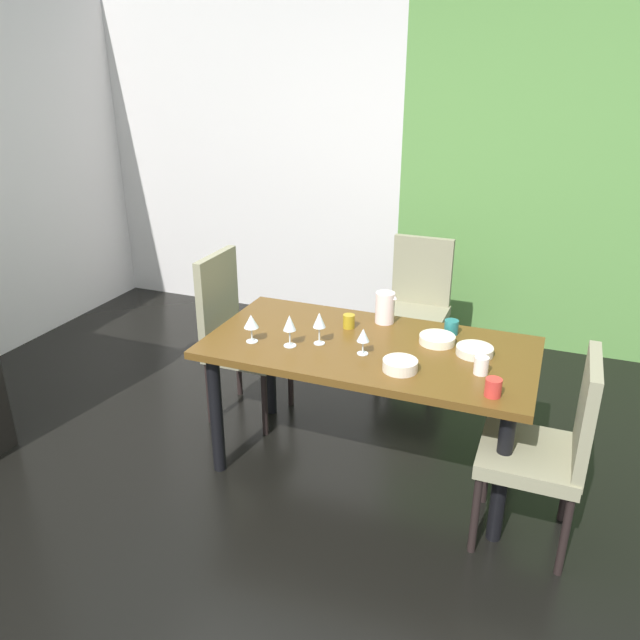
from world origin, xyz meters
name	(u,v)px	position (x,y,z in m)	size (l,w,h in m)	color
ground_plane	(251,505)	(0.00, 0.00, -0.01)	(5.40, 5.23, 0.02)	black
back_panel_interior	(245,157)	(-1.32, 2.57, 1.34)	(2.76, 0.10, 2.68)	silver
garden_window_panel	(584,176)	(1.38, 2.57, 1.34)	(2.64, 0.10, 2.68)	#5C9245
dining_table	(369,360)	(0.44, 0.53, 0.65)	(1.69, 0.86, 0.75)	brown
chair_left_far	(236,331)	(-0.49, 0.80, 0.56)	(0.45, 0.44, 1.04)	gray
chair_head_far	(417,301)	(0.41, 1.78, 0.54)	(0.44, 0.45, 0.97)	gray
chair_right_near	(551,443)	(1.37, 0.27, 0.54)	(0.44, 0.44, 0.97)	gray
wine_glass_rear	(363,336)	(0.45, 0.42, 0.84)	(0.06, 0.06, 0.14)	silver
wine_glass_near_window	(251,322)	(-0.14, 0.34, 0.86)	(0.08, 0.08, 0.15)	silver
wine_glass_center	(290,324)	(0.07, 0.37, 0.87)	(0.07, 0.07, 0.17)	silver
wine_glass_south	(319,321)	(0.20, 0.45, 0.87)	(0.07, 0.07, 0.17)	silver
serving_bowl_right	(475,351)	(0.97, 0.61, 0.77)	(0.18, 0.18, 0.04)	beige
serving_bowl_west	(400,365)	(0.67, 0.31, 0.77)	(0.17, 0.17, 0.05)	beige
serving_bowl_front	(437,339)	(0.77, 0.68, 0.77)	(0.19, 0.19, 0.04)	#F0E6C7
cup_corner	(493,387)	(1.10, 0.22, 0.79)	(0.07, 0.07, 0.08)	red
cup_east	(481,365)	(1.03, 0.41, 0.79)	(0.07, 0.07, 0.09)	white
cup_near_shelf	(349,321)	(0.27, 0.70, 0.78)	(0.06, 0.06, 0.08)	#AA8B1D
cup_left	(451,327)	(0.81, 0.83, 0.78)	(0.08, 0.08, 0.08)	#226C6D
pitcher_north	(385,307)	(0.43, 0.85, 0.84)	(0.12, 0.11, 0.18)	#F6D9D6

